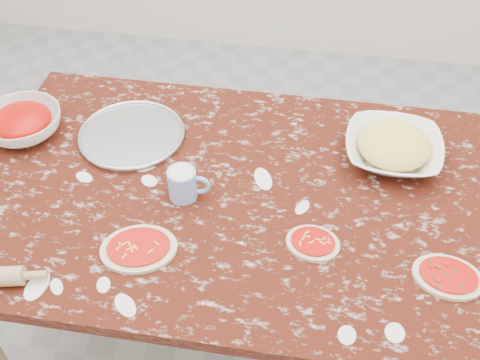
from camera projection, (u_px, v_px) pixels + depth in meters
name	position (u px, v px, depth m)	size (l,w,h in m)	color
ground	(240.00, 325.00, 2.21)	(4.00, 4.00, 0.00)	gray
worktable	(240.00, 211.00, 1.74)	(1.60, 1.00, 0.75)	#391109
pizza_tray	(132.00, 135.00, 1.85)	(0.34, 0.34, 0.01)	#B2B2B7
sauce_bowl	(23.00, 124.00, 1.84)	(0.25, 0.25, 0.08)	white
cheese_bowl	(393.00, 150.00, 1.76)	(0.30, 0.30, 0.07)	white
flour_mug	(184.00, 183.00, 1.63)	(0.12, 0.08, 0.10)	#7FA8E9
pizza_left	(139.00, 248.00, 1.52)	(0.24, 0.21, 0.02)	beige
pizza_mid	(313.00, 243.00, 1.53)	(0.16, 0.14, 0.02)	beige
pizza_right	(448.00, 277.00, 1.46)	(0.20, 0.16, 0.02)	beige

